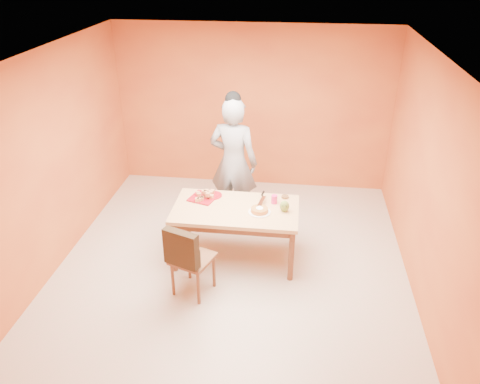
# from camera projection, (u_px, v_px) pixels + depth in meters

# --- Properties ---
(floor) EXTENTS (5.00, 5.00, 0.00)m
(floor) POSITION_uv_depth(u_px,v_px,m) (232.00, 267.00, 6.12)
(floor) COLOR beige
(floor) RESTS_ON ground
(ceiling) EXTENTS (5.00, 5.00, 0.00)m
(ceiling) POSITION_uv_depth(u_px,v_px,m) (229.00, 57.00, 4.85)
(ceiling) COLOR silver
(ceiling) RESTS_ON wall_back
(wall_back) EXTENTS (4.50, 0.00, 4.50)m
(wall_back) POSITION_uv_depth(u_px,v_px,m) (253.00, 108.00, 7.67)
(wall_back) COLOR orange
(wall_back) RESTS_ON floor
(wall_left) EXTENTS (0.00, 5.00, 5.00)m
(wall_left) POSITION_uv_depth(u_px,v_px,m) (50.00, 164.00, 5.74)
(wall_left) COLOR orange
(wall_left) RESTS_ON floor
(wall_right) EXTENTS (0.00, 5.00, 5.00)m
(wall_right) POSITION_uv_depth(u_px,v_px,m) (429.00, 185.00, 5.23)
(wall_right) COLOR orange
(wall_right) RESTS_ON floor
(dining_table) EXTENTS (1.60, 0.90, 0.76)m
(dining_table) POSITION_uv_depth(u_px,v_px,m) (236.00, 214.00, 6.01)
(dining_table) COLOR tan
(dining_table) RESTS_ON floor
(dining_chair) EXTENTS (0.58, 0.64, 0.96)m
(dining_chair) POSITION_uv_depth(u_px,v_px,m) (192.00, 258.00, 5.46)
(dining_chair) COLOR brown
(dining_chair) RESTS_ON floor
(pastry_pile) EXTENTS (0.29, 0.29, 0.10)m
(pastry_pile) POSITION_uv_depth(u_px,v_px,m) (203.00, 194.00, 6.16)
(pastry_pile) COLOR tan
(pastry_pile) RESTS_ON pastry_platter
(person) EXTENTS (0.77, 0.57, 1.93)m
(person) POSITION_uv_depth(u_px,v_px,m) (234.00, 163.00, 6.70)
(person) COLOR gray
(person) RESTS_ON floor
(pastry_platter) EXTENTS (0.41, 0.41, 0.02)m
(pastry_platter) POSITION_uv_depth(u_px,v_px,m) (203.00, 198.00, 6.19)
(pastry_platter) COLOR maroon
(pastry_platter) RESTS_ON dining_table
(red_dinner_plate) EXTENTS (0.29, 0.29, 0.01)m
(red_dinner_plate) POSITION_uv_depth(u_px,v_px,m) (213.00, 195.00, 6.25)
(red_dinner_plate) COLOR maroon
(red_dinner_plate) RESTS_ON dining_table
(white_cake_plate) EXTENTS (0.31, 0.31, 0.01)m
(white_cake_plate) POSITION_uv_depth(u_px,v_px,m) (259.00, 212.00, 5.86)
(white_cake_plate) COLOR white
(white_cake_plate) RESTS_ON dining_table
(sponge_cake) EXTENTS (0.28, 0.28, 0.05)m
(sponge_cake) POSITION_uv_depth(u_px,v_px,m) (260.00, 210.00, 5.85)
(sponge_cake) COLOR #D17236
(sponge_cake) RESTS_ON white_cake_plate
(cake_server) EXTENTS (0.09, 0.27, 0.01)m
(cake_server) POSITION_uv_depth(u_px,v_px,m) (262.00, 201.00, 5.99)
(cake_server) COLOR silver
(cake_server) RESTS_ON sponge_cake
(egg_ornament) EXTENTS (0.14, 0.12, 0.15)m
(egg_ornament) POSITION_uv_depth(u_px,v_px,m) (284.00, 206.00, 5.85)
(egg_ornament) COLOR olive
(egg_ornament) RESTS_ON dining_table
(magenta_glass) EXTENTS (0.08, 0.08, 0.11)m
(magenta_glass) POSITION_uv_depth(u_px,v_px,m) (274.00, 199.00, 6.05)
(magenta_glass) COLOR #D7206B
(magenta_glass) RESTS_ON dining_table
(checker_tin) EXTENTS (0.11, 0.11, 0.03)m
(checker_tin) POSITION_uv_depth(u_px,v_px,m) (285.00, 197.00, 6.20)
(checker_tin) COLOR #31200D
(checker_tin) RESTS_ON dining_table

